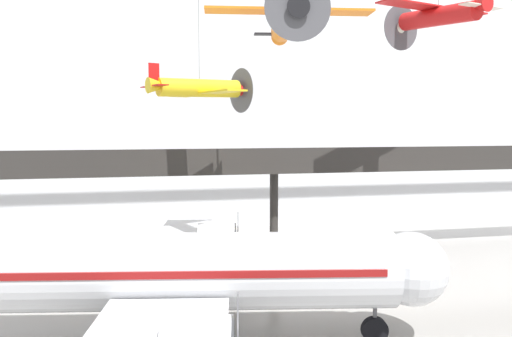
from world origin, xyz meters
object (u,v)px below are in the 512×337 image
(suspended_plane_yellow_lowwing, at_px, (199,88))
(suspended_plane_orange_highwing, at_px, (288,22))
(airliner_silver_main, at_px, (155,272))
(suspended_plane_red_highwing, at_px, (438,16))

(suspended_plane_yellow_lowwing, bearing_deg, suspended_plane_orange_highwing, -94.40)
(suspended_plane_orange_highwing, bearing_deg, suspended_plane_yellow_lowwing, -155.71)
(suspended_plane_orange_highwing, xyz_separation_m, suspended_plane_yellow_lowwing, (-3.16, 10.11, -2.31))
(airliner_silver_main, xyz_separation_m, suspended_plane_red_highwing, (18.80, 7.59, 14.20))
(airliner_silver_main, distance_m, suspended_plane_orange_highwing, 13.12)
(suspended_plane_yellow_lowwing, bearing_deg, suspended_plane_red_highwing, -26.22)
(suspended_plane_red_highwing, xyz_separation_m, suspended_plane_yellow_lowwing, (-15.89, 1.24, -4.96))
(suspended_plane_orange_highwing, bearing_deg, airliner_silver_main, -95.01)
(suspended_plane_red_highwing, bearing_deg, suspended_plane_yellow_lowwing, 68.15)
(suspended_plane_red_highwing, relative_size, suspended_plane_yellow_lowwing, 0.83)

